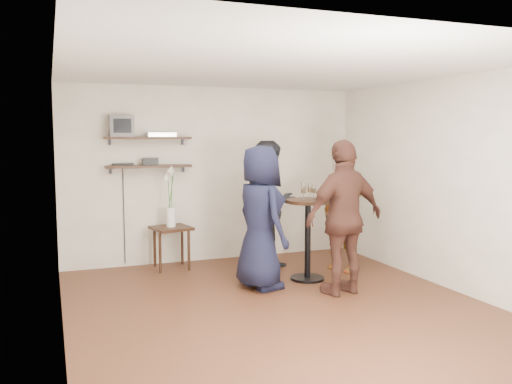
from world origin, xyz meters
TOP-DOWN VIEW (x-y plane):
  - room at (0.00, 0.00)m, footprint 4.58×5.08m
  - shelf_upper at (-1.00, 2.38)m, footprint 1.20×0.25m
  - shelf_lower at (-1.00, 2.38)m, footprint 1.20×0.25m
  - crt_monitor at (-1.37, 2.38)m, footprint 0.32×0.30m
  - dvd_deck at (-0.82, 2.38)m, footprint 0.40×0.24m
  - radio at (-0.98, 2.38)m, footprint 0.22×0.10m
  - power_strip at (-1.35, 2.42)m, footprint 0.30×0.05m
  - side_table at (-0.74, 2.13)m, footprint 0.59×0.59m
  - vase_lilies at (-0.75, 2.13)m, footprint 0.18×0.19m
  - drinks_table at (0.80, 0.92)m, footprint 0.58×0.58m
  - wine_glass_fl at (0.72, 0.89)m, footprint 0.06×0.06m
  - wine_glass_fr at (0.87, 0.90)m, footprint 0.06×0.06m
  - wine_glass_bl at (0.77, 1.00)m, footprint 0.07×0.07m
  - wine_glass_br at (0.83, 0.93)m, footprint 0.07×0.07m
  - person_plaid at (1.48, 1.20)m, footprint 0.61×0.72m
  - person_dark at (0.56, 1.61)m, footprint 1.06×0.94m
  - person_navy at (0.08, 0.78)m, footprint 0.71×0.95m
  - person_brown at (0.92, 0.20)m, footprint 1.14×0.62m

SIDE VIEW (x-z plane):
  - side_table at x=-0.74m, z-range 0.20..0.81m
  - drinks_table at x=0.80m, z-range 0.15..1.21m
  - person_plaid at x=1.48m, z-range 0.00..1.69m
  - vase_lilies at x=-0.75m, z-range 0.44..1.32m
  - person_navy at x=0.08m, z-range 0.00..1.77m
  - person_dark at x=0.56m, z-range 0.00..1.81m
  - person_brown at x=0.92m, z-range 0.00..1.84m
  - wine_glass_fl at x=0.72m, z-range 1.09..1.28m
  - wine_glass_fr at x=0.87m, z-range 1.09..1.29m
  - wine_glass_br at x=0.83m, z-range 1.09..1.30m
  - wine_glass_bl at x=0.77m, z-range 1.10..1.32m
  - room at x=0.00m, z-range -0.04..2.64m
  - shelf_lower at x=-1.00m, z-range 1.43..1.47m
  - power_strip at x=-1.35m, z-range 1.47..1.50m
  - radio at x=-0.98m, z-range 1.47..1.57m
  - shelf_upper at x=-1.00m, z-range 1.83..1.87m
  - dvd_deck at x=-0.82m, z-range 1.87..1.93m
  - crt_monitor at x=-1.37m, z-range 1.87..2.17m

